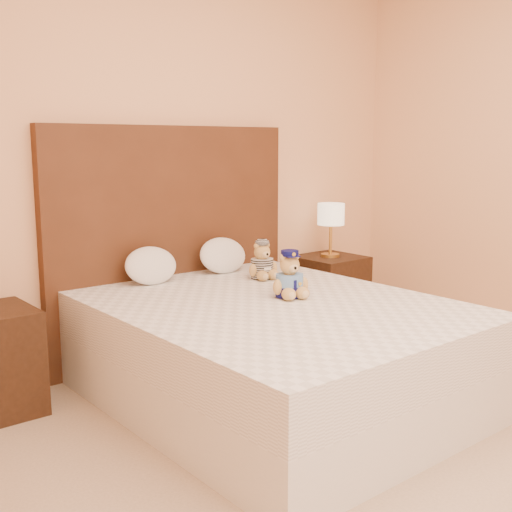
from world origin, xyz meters
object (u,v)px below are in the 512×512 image
Objects in this scene: pillow_right at (223,254)px; bed at (274,352)px; pillow_left at (151,264)px; lamp at (331,217)px; nightstand_right at (329,292)px; teddy_police at (290,274)px; teddy_prisoner at (262,260)px.

bed is at bearing -108.11° from pillow_right.
lamp is at bearing -1.13° from pillow_left.
pillow_left is at bearing 180.00° from pillow_right.
nightstand_right is 1.60× the size of pillow_left.
pillow_left reaches higher than bed.
teddy_prisoner is at bearing 82.34° from teddy_police.
pillow_right is at bearing 0.00° from pillow_left.
teddy_prisoner is 0.68× the size of pillow_left.
teddy_police is at bearing 14.91° from bed.
teddy_police is 0.75× the size of pillow_left.
nightstand_right is 1.56× the size of pillow_right.
nightstand_right is at bearing -1.76° from pillow_right.
teddy_prisoner is at bearing -162.49° from lamp.
bed is 0.43m from teddy_police.
bed is at bearing -147.38° from lamp.
lamp is 1.13× the size of pillow_right.
pillow_left is 0.98× the size of pillow_right.
lamp is at bearing 49.70° from teddy_police.
pillow_right is at bearing 178.24° from lamp.
teddy_prisoner is 0.66× the size of pillow_right.
bed is at bearing -72.06° from pillow_left.
lamp reaches higher than pillow_right.
teddy_police is at bearing -62.43° from pillow_left.
bed is 8.54× the size of teddy_prisoner.
teddy_prisoner is (0.34, 0.51, 0.39)m from bed.
pillow_right is at bearing 96.03° from teddy_police.
lamp is at bearing 180.00° from nightstand_right.
pillow_left is (-0.41, 0.79, -0.01)m from teddy_police.
pillow_right reaches higher than nightstand_right.
bed is 0.73m from teddy_prisoner.
lamp is 1.16× the size of pillow_left.
lamp reaches higher than bed.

